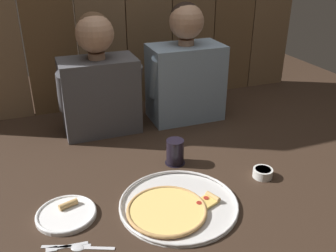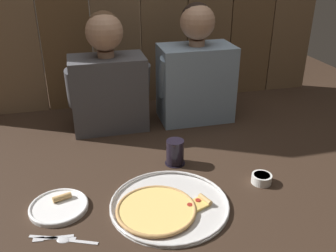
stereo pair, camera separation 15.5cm
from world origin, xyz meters
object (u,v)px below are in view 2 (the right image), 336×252
Objects in this scene: pizza_tray at (165,206)px; drinking_glass at (174,152)px; diner_right at (196,71)px; diner_left at (108,79)px; dipping_bowl at (262,178)px; dinner_plate at (59,206)px.

pizza_tray is 3.91× the size of drinking_glass.
diner_right reaches higher than pizza_tray.
pizza_tray is at bearing -81.17° from diner_left.
pizza_tray is 0.42m from dipping_bowl.
diner_right is (0.72, 0.64, 0.26)m from dinner_plate.
pizza_tray is 0.78m from diner_left.
diner_left is (-0.23, 0.44, 0.21)m from drinking_glass.
pizza_tray is at bearing -115.38° from diner_right.
dinner_plate is 0.34× the size of diner_right.
drinking_glass is at bearing 142.68° from dipping_bowl.
diner_left is at bearing 117.44° from drinking_glass.
drinking_glass reaches higher than dipping_bowl.
drinking_glass reaches higher than dinner_plate.
diner_left reaches higher than dipping_bowl.
dipping_bowl is 0.14× the size of diner_left.
drinking_glass is 1.38× the size of dipping_bowl.
dipping_bowl reaches higher than dinner_plate.
drinking_glass is at bearing 68.78° from pizza_tray.
dinner_plate is 0.53m from drinking_glass.
dinner_plate is at bearing 177.91° from dipping_bowl.
diner_left is at bearing 179.98° from diner_right.
pizza_tray is 0.32m from drinking_glass.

